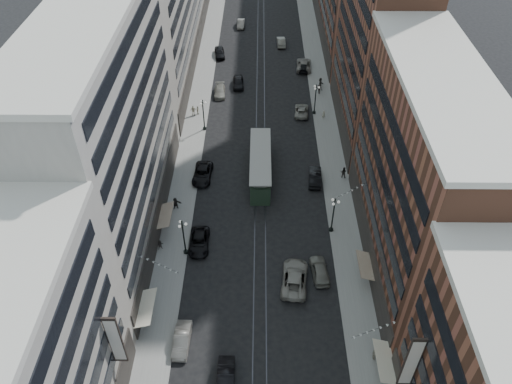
{
  "coord_description": "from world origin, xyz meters",
  "views": [
    {
      "loc": [
        -0.13,
        -13.27,
        46.68
      ],
      "look_at": [
        -0.55,
        33.93,
        5.0
      ],
      "focal_mm": 35.0,
      "sensor_mm": 36.0,
      "label": 1
    }
  ],
  "objects_px": {
    "lamppost_se_far": "(333,214)",
    "streetcar": "(260,166)",
    "pedestrian_7": "(343,172)",
    "car_extra_1": "(241,24)",
    "car_1": "(182,340)",
    "pedestrian_extra_1": "(198,110)",
    "pedestrian_6": "(193,110)",
    "pedestrian_9": "(319,89)",
    "car_9": "(220,53)",
    "car_12": "(304,66)",
    "pedestrian_4": "(374,354)",
    "pedestrian_2": "(160,245)",
    "pedestrian_1": "(149,310)",
    "pedestrian_5": "(175,203)",
    "car_extra_2": "(304,65)",
    "pedestrian_8": "(323,114)",
    "car_10": "(315,177)",
    "car_7": "(203,174)",
    "car_14": "(281,42)",
    "car_4": "(320,270)",
    "car_11": "(301,111)",
    "car_extra_0": "(295,278)",
    "lamppost_sw_far": "(184,236)",
    "lamppost_se_mid": "(315,98)",
    "lamppost_sw_mid": "(203,114)",
    "car_5": "(226,379)",
    "car_2": "(199,242)",
    "car_8": "(220,91)",
    "pedestrian_extra_0": "(320,83)"
  },
  "relations": [
    {
      "from": "car_2",
      "to": "car_11",
      "type": "xyz_separation_m",
      "value": [
        14.63,
        30.69,
        -0.05
      ]
    },
    {
      "from": "pedestrian_4",
      "to": "car_14",
      "type": "relative_size",
      "value": 0.34
    },
    {
      "from": "pedestrian_4",
      "to": "lamppost_se_far",
      "type": "bearing_deg",
      "value": 11.7
    },
    {
      "from": "pedestrian_6",
      "to": "pedestrian_9",
      "type": "height_order",
      "value": "pedestrian_6"
    },
    {
      "from": "lamppost_se_far",
      "to": "pedestrian_9",
      "type": "height_order",
      "value": "lamppost_se_far"
    },
    {
      "from": "car_7",
      "to": "pedestrian_7",
      "type": "height_order",
      "value": "pedestrian_7"
    },
    {
      "from": "pedestrian_7",
      "to": "car_extra_1",
      "type": "height_order",
      "value": "pedestrian_7"
    },
    {
      "from": "car_7",
      "to": "pedestrian_8",
      "type": "relative_size",
      "value": 3.6
    },
    {
      "from": "pedestrian_4",
      "to": "car_extra_1",
      "type": "xyz_separation_m",
      "value": [
        -16.15,
        82.33,
        -0.21
      ]
    },
    {
      "from": "car_5",
      "to": "car_14",
      "type": "height_order",
      "value": "car_14"
    },
    {
      "from": "lamppost_se_far",
      "to": "pedestrian_1",
      "type": "height_order",
      "value": "lamppost_se_far"
    },
    {
      "from": "car_8",
      "to": "car_10",
      "type": "bearing_deg",
      "value": -60.13
    },
    {
      "from": "car_10",
      "to": "car_extra_2",
      "type": "height_order",
      "value": "car_extra_2"
    },
    {
      "from": "pedestrian_6",
      "to": "car_extra_0",
      "type": "relative_size",
      "value": 0.29
    },
    {
      "from": "lamppost_se_far",
      "to": "car_4",
      "type": "height_order",
      "value": "lamppost_se_far"
    },
    {
      "from": "car_7",
      "to": "car_14",
      "type": "bearing_deg",
      "value": 76.96
    },
    {
      "from": "car_10",
      "to": "car_2",
      "type": "bearing_deg",
      "value": 44.31
    },
    {
      "from": "lamppost_sw_mid",
      "to": "car_10",
      "type": "bearing_deg",
      "value": -37.19
    },
    {
      "from": "car_11",
      "to": "pedestrian_5",
      "type": "xyz_separation_m",
      "value": [
        -18.47,
        -23.96,
        0.36
      ]
    },
    {
      "from": "lamppost_sw_far",
      "to": "pedestrian_9",
      "type": "xyz_separation_m",
      "value": [
        19.8,
        38.67,
        -2.06
      ]
    },
    {
      "from": "car_7",
      "to": "car_11",
      "type": "height_order",
      "value": "car_7"
    },
    {
      "from": "car_extra_2",
      "to": "car_11",
      "type": "bearing_deg",
      "value": 89.33
    },
    {
      "from": "car_9",
      "to": "lamppost_se_mid",
      "type": "bearing_deg",
      "value": -58.34
    },
    {
      "from": "car_5",
      "to": "car_extra_1",
      "type": "bearing_deg",
      "value": 90.39
    },
    {
      "from": "lamppost_se_mid",
      "to": "car_7",
      "type": "xyz_separation_m",
      "value": [
        -17.6,
        -17.31,
        -2.33
      ]
    },
    {
      "from": "pedestrian_4",
      "to": "pedestrian_9",
      "type": "relative_size",
      "value": 0.91
    },
    {
      "from": "pedestrian_5",
      "to": "car_12",
      "type": "bearing_deg",
      "value": 55.45
    },
    {
      "from": "pedestrian_4",
      "to": "car_12",
      "type": "bearing_deg",
      "value": 7.03
    },
    {
      "from": "car_4",
      "to": "pedestrian_9",
      "type": "relative_size",
      "value": 2.65
    },
    {
      "from": "car_5",
      "to": "pedestrian_9",
      "type": "bearing_deg",
      "value": 75.55
    },
    {
      "from": "car_2",
      "to": "pedestrian_6",
      "type": "height_order",
      "value": "pedestrian_6"
    },
    {
      "from": "lamppost_se_mid",
      "to": "car_9",
      "type": "distance_m",
      "value": 27.91
    },
    {
      "from": "car_1",
      "to": "pedestrian_extra_1",
      "type": "height_order",
      "value": "pedestrian_extra_1"
    },
    {
      "from": "car_9",
      "to": "car_12",
      "type": "relative_size",
      "value": 0.95
    },
    {
      "from": "car_5",
      "to": "pedestrian_5",
      "type": "height_order",
      "value": "pedestrian_5"
    },
    {
      "from": "lamppost_se_far",
      "to": "car_1",
      "type": "distance_m",
      "value": 24.13
    },
    {
      "from": "pedestrian_1",
      "to": "pedestrian_6",
      "type": "distance_m",
      "value": 40.38
    },
    {
      "from": "pedestrian_extra_0",
      "to": "pedestrian_2",
      "type": "bearing_deg",
      "value": 127.95
    },
    {
      "from": "lamppost_se_far",
      "to": "pedestrian_7",
      "type": "xyz_separation_m",
      "value": [
        2.86,
        10.86,
        -2.05
      ]
    },
    {
      "from": "car_extra_2",
      "to": "pedestrian_4",
      "type": "bearing_deg",
      "value": 97.09
    },
    {
      "from": "streetcar",
      "to": "pedestrian_7",
      "type": "distance_m",
      "value": 12.09
    },
    {
      "from": "pedestrian_4",
      "to": "car_11",
      "type": "bearing_deg",
      "value": 9.77
    },
    {
      "from": "car_4",
      "to": "pedestrian_5",
      "type": "bearing_deg",
      "value": -36.66
    },
    {
      "from": "car_12",
      "to": "car_extra_0",
      "type": "xyz_separation_m",
      "value": [
        -4.37,
        -52.43,
        0.14
      ]
    },
    {
      "from": "lamppost_se_far",
      "to": "streetcar",
      "type": "bearing_deg",
      "value": 129.03
    },
    {
      "from": "pedestrian_8",
      "to": "pedestrian_extra_1",
      "type": "xyz_separation_m",
      "value": [
        -21.33,
        1.15,
        0.0
      ]
    },
    {
      "from": "pedestrian_6",
      "to": "pedestrian_8",
      "type": "distance_m",
      "value": 22.06
    },
    {
      "from": "pedestrian_5",
      "to": "car_extra_2",
      "type": "height_order",
      "value": "pedestrian_5"
    },
    {
      "from": "pedestrian_2",
      "to": "pedestrian_1",
      "type": "bearing_deg",
      "value": -110.95
    },
    {
      "from": "pedestrian_7",
      "to": "lamppost_sw_far",
      "type": "bearing_deg",
      "value": 54.4
    }
  ]
}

